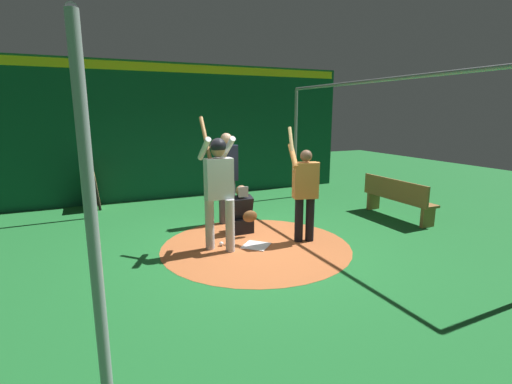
{
  "coord_description": "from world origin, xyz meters",
  "views": [
    {
      "loc": [
        5.56,
        -2.5,
        2.25
      ],
      "look_at": [
        0.0,
        0.0,
        0.95
      ],
      "focal_mm": 26.39,
      "sensor_mm": 36.0,
      "label": 1
    }
  ],
  "objects_px": {
    "catcher": "(241,214)",
    "baseball_0": "(221,244)",
    "home_plate": "(256,246)",
    "bench": "(397,197)",
    "umpire": "(227,173)",
    "batter": "(218,183)",
    "bat_rack": "(94,186)",
    "visitor": "(305,189)"
  },
  "relations": [
    {
      "from": "catcher",
      "to": "baseball_0",
      "type": "xyz_separation_m",
      "value": [
        0.55,
        -0.6,
        -0.31
      ]
    },
    {
      "from": "home_plate",
      "to": "bench",
      "type": "height_order",
      "value": "bench"
    },
    {
      "from": "bench",
      "to": "baseball_0",
      "type": "bearing_deg",
      "value": -88.12
    },
    {
      "from": "umpire",
      "to": "bench",
      "type": "bearing_deg",
      "value": 72.07
    },
    {
      "from": "batter",
      "to": "umpire",
      "type": "height_order",
      "value": "batter"
    },
    {
      "from": "bat_rack",
      "to": "bench",
      "type": "distance_m",
      "value": 7.02
    },
    {
      "from": "bench",
      "to": "baseball_0",
      "type": "relative_size",
      "value": 24.41
    },
    {
      "from": "bat_rack",
      "to": "catcher",
      "type": "bearing_deg",
      "value": 36.37
    },
    {
      "from": "bat_rack",
      "to": "bench",
      "type": "bearing_deg",
      "value": 57.46
    },
    {
      "from": "bench",
      "to": "batter",
      "type": "bearing_deg",
      "value": -85.98
    },
    {
      "from": "home_plate",
      "to": "baseball_0",
      "type": "bearing_deg",
      "value": -115.27
    },
    {
      "from": "batter",
      "to": "home_plate",
      "type": "bearing_deg",
      "value": 81.22
    },
    {
      "from": "batter",
      "to": "catcher",
      "type": "relative_size",
      "value": 2.38
    },
    {
      "from": "catcher",
      "to": "visitor",
      "type": "height_order",
      "value": "visitor"
    },
    {
      "from": "catcher",
      "to": "umpire",
      "type": "distance_m",
      "value": 0.99
    },
    {
      "from": "batter",
      "to": "baseball_0",
      "type": "height_order",
      "value": "batter"
    },
    {
      "from": "batter",
      "to": "umpire",
      "type": "bearing_deg",
      "value": 155.28
    },
    {
      "from": "batter",
      "to": "bat_rack",
      "type": "relative_size",
      "value": 1.85
    },
    {
      "from": "batter",
      "to": "bench",
      "type": "relative_size",
      "value": 1.21
    },
    {
      "from": "batter",
      "to": "bat_rack",
      "type": "distance_m",
      "value": 4.49
    },
    {
      "from": "umpire",
      "to": "bat_rack",
      "type": "relative_size",
      "value": 1.56
    },
    {
      "from": "home_plate",
      "to": "batter",
      "type": "bearing_deg",
      "value": -98.78
    },
    {
      "from": "catcher",
      "to": "bat_rack",
      "type": "height_order",
      "value": "bat_rack"
    },
    {
      "from": "bench",
      "to": "umpire",
      "type": "bearing_deg",
      "value": -107.93
    },
    {
      "from": "visitor",
      "to": "umpire",
      "type": "bearing_deg",
      "value": -136.83
    },
    {
      "from": "batter",
      "to": "bench",
      "type": "xyz_separation_m",
      "value": [
        -0.29,
        4.12,
        -0.69
      ]
    },
    {
      "from": "home_plate",
      "to": "baseball_0",
      "type": "height_order",
      "value": "baseball_0"
    },
    {
      "from": "visitor",
      "to": "bench",
      "type": "xyz_separation_m",
      "value": [
        -0.48,
        2.62,
        -0.49
      ]
    },
    {
      "from": "batter",
      "to": "visitor",
      "type": "height_order",
      "value": "batter"
    },
    {
      "from": "home_plate",
      "to": "baseball_0",
      "type": "xyz_separation_m",
      "value": [
        -0.25,
        -0.54,
        0.03
      ]
    },
    {
      "from": "baseball_0",
      "to": "bench",
      "type": "bearing_deg",
      "value": 91.88
    },
    {
      "from": "home_plate",
      "to": "umpire",
      "type": "height_order",
      "value": "umpire"
    },
    {
      "from": "catcher",
      "to": "umpire",
      "type": "relative_size",
      "value": 0.5
    },
    {
      "from": "home_plate",
      "to": "batter",
      "type": "relative_size",
      "value": 0.19
    },
    {
      "from": "bench",
      "to": "baseball_0",
      "type": "distance_m",
      "value": 4.06
    },
    {
      "from": "umpire",
      "to": "batter",
      "type": "bearing_deg",
      "value": -24.72
    },
    {
      "from": "visitor",
      "to": "baseball_0",
      "type": "height_order",
      "value": "visitor"
    },
    {
      "from": "catcher",
      "to": "baseball_0",
      "type": "height_order",
      "value": "catcher"
    },
    {
      "from": "batter",
      "to": "bench",
      "type": "distance_m",
      "value": 4.19
    },
    {
      "from": "visitor",
      "to": "batter",
      "type": "bearing_deg",
      "value": -82.0
    },
    {
      "from": "catcher",
      "to": "visitor",
      "type": "relative_size",
      "value": 0.46
    },
    {
      "from": "catcher",
      "to": "bench",
      "type": "relative_size",
      "value": 0.51
    }
  ]
}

